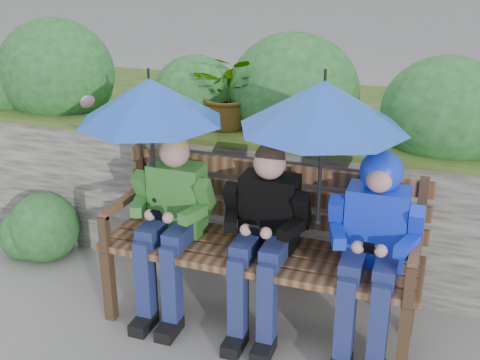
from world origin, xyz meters
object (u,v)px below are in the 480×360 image
(park_bench, at_px, (262,237))
(umbrella_left, at_px, (150,100))
(boy_middle, at_px, (264,230))
(umbrella_right, at_px, (324,105))
(boy_right, at_px, (374,238))
(boy_left, at_px, (171,216))

(park_bench, bearing_deg, umbrella_left, -173.58)
(park_bench, xyz_separation_m, boy_middle, (0.04, -0.10, 0.10))
(park_bench, height_order, umbrella_right, umbrella_right)
(umbrella_left, bearing_deg, park_bench, 6.42)
(park_bench, height_order, boy_right, boy_right)
(umbrella_left, bearing_deg, umbrella_right, -1.55)
(park_bench, xyz_separation_m, boy_right, (0.69, -0.09, 0.15))
(umbrella_left, distance_m, umbrella_right, 1.06)
(boy_left, relative_size, boy_right, 0.98)
(park_bench, xyz_separation_m, umbrella_right, (0.37, -0.11, 0.90))
(park_bench, xyz_separation_m, boy_left, (-0.58, -0.10, 0.10))
(boy_left, xyz_separation_m, boy_right, (1.26, 0.01, 0.05))
(park_bench, height_order, boy_middle, boy_middle)
(boy_middle, bearing_deg, boy_left, 179.98)
(boy_left, height_order, boy_middle, boy_middle)
(umbrella_right, bearing_deg, boy_right, 3.49)
(park_bench, height_order, boy_left, boy_left)
(boy_middle, bearing_deg, umbrella_right, -1.44)
(boy_middle, xyz_separation_m, umbrella_right, (0.32, -0.01, 0.80))
(boy_middle, distance_m, umbrella_right, 0.86)
(park_bench, distance_m, boy_right, 0.71)
(boy_middle, bearing_deg, umbrella_left, 178.40)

